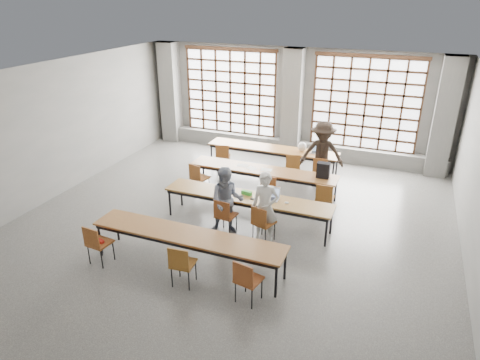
% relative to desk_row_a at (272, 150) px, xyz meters
% --- Properties ---
extents(floor, '(11.00, 11.00, 0.00)m').
position_rel_desk_row_a_xyz_m(floor, '(0.15, -3.70, -0.66)').
color(floor, '#484845').
rests_on(floor, ground).
extents(ceiling, '(11.00, 11.00, 0.00)m').
position_rel_desk_row_a_xyz_m(ceiling, '(0.15, -3.70, 2.84)').
color(ceiling, silver).
rests_on(ceiling, floor).
extents(wall_back, '(10.00, 0.00, 10.00)m').
position_rel_desk_row_a_xyz_m(wall_back, '(0.15, 1.80, 1.09)').
color(wall_back, '#5F5F5C').
rests_on(wall_back, floor).
extents(wall_front, '(10.00, 0.00, 10.00)m').
position_rel_desk_row_a_xyz_m(wall_front, '(0.15, -9.20, 1.09)').
color(wall_front, '#5F5F5C').
rests_on(wall_front, floor).
extents(wall_left, '(0.00, 11.00, 11.00)m').
position_rel_desk_row_a_xyz_m(wall_left, '(-4.85, -3.70, 1.09)').
color(wall_left, '#5F5F5C').
rests_on(wall_left, floor).
extents(column_left, '(0.60, 0.55, 3.50)m').
position_rel_desk_row_a_xyz_m(column_left, '(-4.35, 1.52, 1.09)').
color(column_left, '#5D5D5A').
rests_on(column_left, floor).
extents(column_mid, '(0.60, 0.55, 3.50)m').
position_rel_desk_row_a_xyz_m(column_mid, '(0.15, 1.52, 1.09)').
color(column_mid, '#5D5D5A').
rests_on(column_mid, floor).
extents(column_right, '(0.60, 0.55, 3.50)m').
position_rel_desk_row_a_xyz_m(column_right, '(4.65, 1.52, 1.09)').
color(column_right, '#5D5D5A').
rests_on(column_right, floor).
extents(window_left, '(3.32, 0.12, 3.00)m').
position_rel_desk_row_a_xyz_m(window_left, '(-2.10, 1.72, 1.24)').
color(window_left, white).
rests_on(window_left, wall_back).
extents(window_right, '(3.32, 0.12, 3.00)m').
position_rel_desk_row_a_xyz_m(window_right, '(2.40, 1.72, 1.24)').
color(window_right, white).
rests_on(window_right, wall_back).
extents(sill_ledge, '(9.80, 0.35, 0.50)m').
position_rel_desk_row_a_xyz_m(sill_ledge, '(0.15, 1.60, -0.41)').
color(sill_ledge, '#5D5D5A').
rests_on(sill_ledge, floor).
extents(desk_row_a, '(4.00, 0.70, 0.73)m').
position_rel_desk_row_a_xyz_m(desk_row_a, '(0.00, 0.00, 0.00)').
color(desk_row_a, brown).
rests_on(desk_row_a, floor).
extents(desk_row_b, '(4.00, 0.70, 0.73)m').
position_rel_desk_row_a_xyz_m(desk_row_b, '(0.28, -1.72, 0.00)').
color(desk_row_b, brown).
rests_on(desk_row_b, floor).
extents(desk_row_c, '(4.00, 0.70, 0.73)m').
position_rel_desk_row_a_xyz_m(desk_row_c, '(0.48, -3.40, 0.00)').
color(desk_row_c, brown).
rests_on(desk_row_c, floor).
extents(desk_row_d, '(4.00, 0.70, 0.73)m').
position_rel_desk_row_a_xyz_m(desk_row_d, '(-0.01, -5.41, 0.00)').
color(desk_row_d, brown).
rests_on(desk_row_d, floor).
extents(chair_back_left, '(0.52, 0.53, 0.88)m').
position_rel_desk_row_a_xyz_m(chair_back_left, '(-1.38, -0.63, -0.13)').
color(chair_back_left, brown).
rests_on(chair_back_left, floor).
extents(chair_back_mid, '(0.51, 0.51, 0.88)m').
position_rel_desk_row_a_xyz_m(chair_back_mid, '(0.82, -0.63, -0.13)').
color(chair_back_mid, brown).
rests_on(chair_back_mid, floor).
extents(chair_back_right, '(0.46, 0.46, 0.88)m').
position_rel_desk_row_a_xyz_m(chair_back_right, '(1.61, -0.63, -0.13)').
color(chair_back_right, brown).
rests_on(chair_back_right, floor).
extents(chair_mid_left, '(0.52, 0.52, 0.88)m').
position_rel_desk_row_a_xyz_m(chair_mid_left, '(-1.34, -2.34, -0.13)').
color(chair_mid_left, brown).
rests_on(chair_mid_left, floor).
extents(chair_mid_centre, '(0.43, 0.43, 0.88)m').
position_rel_desk_row_a_xyz_m(chair_mid_centre, '(0.68, -2.34, -0.13)').
color(chair_mid_centre, brown).
rests_on(chair_mid_centre, floor).
extents(chair_mid_right, '(0.43, 0.44, 0.88)m').
position_rel_desk_row_a_xyz_m(chair_mid_right, '(2.08, -2.34, -0.13)').
color(chair_mid_right, brown).
rests_on(chair_mid_right, floor).
extents(chair_front_left, '(0.46, 0.46, 0.88)m').
position_rel_desk_row_a_xyz_m(chair_front_left, '(0.18, -4.03, -0.13)').
color(chair_front_left, brown).
rests_on(chair_front_left, floor).
extents(chair_front_right, '(0.53, 0.53, 0.88)m').
position_rel_desk_row_a_xyz_m(chair_front_right, '(1.06, -4.03, -0.13)').
color(chair_front_right, brown).
rests_on(chair_front_right, floor).
extents(chair_near_left, '(0.46, 0.46, 0.88)m').
position_rel_desk_row_a_xyz_m(chair_near_left, '(-1.72, -6.04, -0.13)').
color(chair_near_left, brown).
rests_on(chair_near_left, floor).
extents(chair_near_mid, '(0.45, 0.46, 0.88)m').
position_rel_desk_row_a_xyz_m(chair_near_mid, '(0.20, -6.04, -0.13)').
color(chair_near_mid, brown).
rests_on(chair_near_mid, floor).
extents(chair_near_right, '(0.49, 0.50, 0.88)m').
position_rel_desk_row_a_xyz_m(chair_near_right, '(1.48, -6.04, -0.13)').
color(chair_near_right, brown).
rests_on(chair_near_right, floor).
extents(student_male, '(0.63, 0.46, 1.61)m').
position_rel_desk_row_a_xyz_m(student_male, '(1.08, -3.90, 0.14)').
color(student_male, silver).
rests_on(student_male, floor).
extents(student_female, '(0.92, 0.81, 1.58)m').
position_rel_desk_row_a_xyz_m(student_female, '(0.18, -3.90, 0.12)').
color(student_female, '#19274C').
rests_on(student_female, floor).
extents(student_back, '(1.32, 0.93, 1.86)m').
position_rel_desk_row_a_xyz_m(student_back, '(1.60, -0.50, 0.27)').
color(student_back, black).
rests_on(student_back, floor).
extents(laptop_front, '(0.37, 0.32, 0.26)m').
position_rel_desk_row_a_xyz_m(laptop_front, '(1.03, -3.29, 0.13)').
color(laptop_front, '#B2B2B6').
rests_on(laptop_front, desk_row_c).
extents(laptop_back, '(0.37, 0.31, 0.26)m').
position_rel_desk_row_a_xyz_m(laptop_back, '(1.35, 0.11, 0.13)').
color(laptop_back, silver).
rests_on(laptop_back, desk_row_a).
extents(mouse, '(0.10, 0.07, 0.04)m').
position_rel_desk_row_a_xyz_m(mouse, '(1.43, -3.42, 0.08)').
color(mouse, white).
rests_on(mouse, desk_row_c).
extents(green_box, '(0.26, 0.14, 0.09)m').
position_rel_desk_row_a_xyz_m(green_box, '(0.43, -3.32, 0.11)').
color(green_box, green).
rests_on(green_box, desk_row_c).
extents(phone, '(0.13, 0.06, 0.01)m').
position_rel_desk_row_a_xyz_m(phone, '(0.66, -3.50, 0.07)').
color(phone, black).
rests_on(phone, desk_row_c).
extents(paper_sheet_a, '(0.31, 0.22, 0.00)m').
position_rel_desk_row_a_xyz_m(paper_sheet_a, '(-0.32, -1.67, 0.07)').
color(paper_sheet_a, silver).
rests_on(paper_sheet_a, desk_row_b).
extents(paper_sheet_b, '(0.36, 0.33, 0.00)m').
position_rel_desk_row_a_xyz_m(paper_sheet_b, '(-0.02, -1.77, 0.07)').
color(paper_sheet_b, white).
rests_on(paper_sheet_b, desk_row_b).
extents(paper_sheet_c, '(0.32, 0.25, 0.00)m').
position_rel_desk_row_a_xyz_m(paper_sheet_c, '(0.38, -1.72, 0.07)').
color(paper_sheet_c, silver).
rests_on(paper_sheet_c, desk_row_b).
extents(backpack, '(0.33, 0.21, 0.40)m').
position_rel_desk_row_a_xyz_m(backpack, '(1.88, -1.67, 0.27)').
color(backpack, black).
rests_on(backpack, desk_row_b).
extents(plastic_bag, '(0.32, 0.29, 0.29)m').
position_rel_desk_row_a_xyz_m(plastic_bag, '(0.90, 0.05, 0.21)').
color(plastic_bag, silver).
rests_on(plastic_bag, desk_row_a).
extents(red_pouch, '(0.21, 0.12, 0.06)m').
position_rel_desk_row_a_xyz_m(red_pouch, '(-1.71, -5.96, -0.16)').
color(red_pouch, '#A81E14').
rests_on(red_pouch, chair_near_left).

